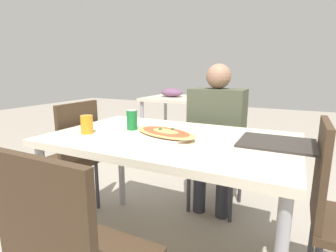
{
  "coord_description": "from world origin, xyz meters",
  "views": [
    {
      "loc": [
        0.64,
        -1.3,
        1.13
      ],
      "look_at": [
        -0.01,
        -0.01,
        0.82
      ],
      "focal_mm": 28.0,
      "sensor_mm": 36.0,
      "label": 1
    }
  ],
  "objects_px": {
    "pizza_main": "(165,134)",
    "drink_glass": "(87,124)",
    "person_seated": "(216,128)",
    "soda_can": "(132,120)",
    "dining_table": "(170,148)",
    "chair_far_seated": "(219,147)",
    "chair_side_left": "(70,155)"
  },
  "relations": [
    {
      "from": "chair_side_left",
      "to": "person_seated",
      "type": "relative_size",
      "value": 0.77
    },
    {
      "from": "chair_far_seated",
      "to": "pizza_main",
      "type": "bearing_deg",
      "value": 82.28
    },
    {
      "from": "dining_table",
      "to": "chair_side_left",
      "type": "height_order",
      "value": "chair_side_left"
    },
    {
      "from": "chair_side_left",
      "to": "person_seated",
      "type": "bearing_deg",
      "value": -58.56
    },
    {
      "from": "chair_side_left",
      "to": "chair_far_seated",
      "type": "bearing_deg",
      "value": -53.77
    },
    {
      "from": "chair_far_seated",
      "to": "drink_glass",
      "type": "xyz_separation_m",
      "value": [
        -0.56,
        -0.92,
        0.32
      ]
    },
    {
      "from": "dining_table",
      "to": "chair_far_seated",
      "type": "xyz_separation_m",
      "value": [
        0.09,
        0.76,
        -0.19
      ]
    },
    {
      "from": "pizza_main",
      "to": "chair_far_seated",
      "type": "bearing_deg",
      "value": 82.28
    },
    {
      "from": "person_seated",
      "to": "soda_can",
      "type": "xyz_separation_m",
      "value": [
        -0.38,
        -0.59,
        0.13
      ]
    },
    {
      "from": "person_seated",
      "to": "soda_can",
      "type": "distance_m",
      "value": 0.72
    },
    {
      "from": "chair_side_left",
      "to": "soda_can",
      "type": "distance_m",
      "value": 0.67
    },
    {
      "from": "person_seated",
      "to": "pizza_main",
      "type": "distance_m",
      "value": 0.68
    },
    {
      "from": "person_seated",
      "to": "chair_side_left",
      "type": "bearing_deg",
      "value": 31.44
    },
    {
      "from": "pizza_main",
      "to": "soda_can",
      "type": "distance_m",
      "value": 0.28
    },
    {
      "from": "dining_table",
      "to": "soda_can",
      "type": "height_order",
      "value": "soda_can"
    },
    {
      "from": "pizza_main",
      "to": "soda_can",
      "type": "bearing_deg",
      "value": 166.12
    },
    {
      "from": "person_seated",
      "to": "soda_can",
      "type": "height_order",
      "value": "person_seated"
    },
    {
      "from": "chair_side_left",
      "to": "pizza_main",
      "type": "distance_m",
      "value": 0.9
    },
    {
      "from": "chair_far_seated",
      "to": "person_seated",
      "type": "bearing_deg",
      "value": 90.0
    },
    {
      "from": "pizza_main",
      "to": "chair_side_left",
      "type": "bearing_deg",
      "value": 174.98
    },
    {
      "from": "pizza_main",
      "to": "drink_glass",
      "type": "bearing_deg",
      "value": -162.86
    },
    {
      "from": "dining_table",
      "to": "soda_can",
      "type": "xyz_separation_m",
      "value": [
        -0.29,
        0.05,
        0.13
      ]
    },
    {
      "from": "chair_far_seated",
      "to": "chair_side_left",
      "type": "xyz_separation_m",
      "value": [
        -0.96,
        -0.7,
        0.0
      ]
    },
    {
      "from": "chair_far_seated",
      "to": "chair_side_left",
      "type": "distance_m",
      "value": 1.19
    },
    {
      "from": "soda_can",
      "to": "drink_glass",
      "type": "xyz_separation_m",
      "value": [
        -0.18,
        -0.21,
        -0.01
      ]
    },
    {
      "from": "person_seated",
      "to": "drink_glass",
      "type": "xyz_separation_m",
      "value": [
        -0.56,
        -0.8,
        0.13
      ]
    },
    {
      "from": "dining_table",
      "to": "drink_glass",
      "type": "distance_m",
      "value": 0.51
    },
    {
      "from": "chair_side_left",
      "to": "person_seated",
      "type": "height_order",
      "value": "person_seated"
    },
    {
      "from": "dining_table",
      "to": "drink_glass",
      "type": "bearing_deg",
      "value": -161.49
    },
    {
      "from": "dining_table",
      "to": "soda_can",
      "type": "distance_m",
      "value": 0.32
    },
    {
      "from": "chair_far_seated",
      "to": "pizza_main",
      "type": "height_order",
      "value": "chair_far_seated"
    },
    {
      "from": "drink_glass",
      "to": "chair_far_seated",
      "type": "bearing_deg",
      "value": 58.67
    }
  ]
}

